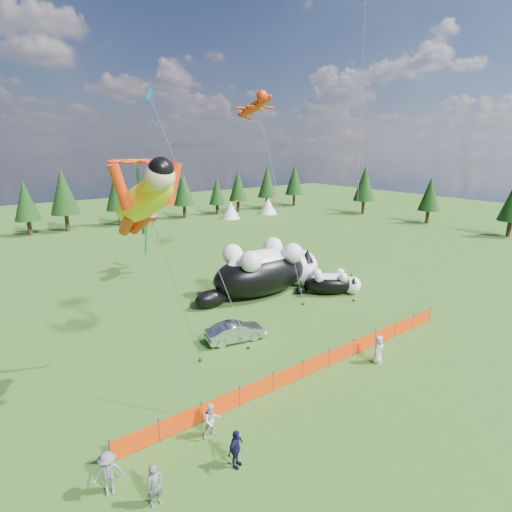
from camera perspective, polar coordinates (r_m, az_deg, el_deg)
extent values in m
plane|color=#0E3609|center=(24.79, 3.55, -13.26)|extent=(160.00, 160.00, 0.00)
cylinder|color=#262626|center=(18.00, -20.13, -24.73)|extent=(0.06, 0.06, 1.10)
cylinder|color=#262626|center=(18.44, -13.68, -23.04)|extent=(0.06, 0.06, 1.10)
cylinder|color=#262626|center=(19.08, -7.74, -21.21)|extent=(0.06, 0.06, 1.10)
cylinder|color=#262626|center=(19.90, -2.38, -19.34)|extent=(0.06, 0.06, 1.10)
cylinder|color=#262626|center=(20.88, 2.41, -17.49)|extent=(0.06, 0.06, 1.10)
cylinder|color=#262626|center=(22.00, 6.65, -15.72)|extent=(0.06, 0.06, 1.10)
cylinder|color=#262626|center=(23.23, 10.40, -14.07)|extent=(0.06, 0.06, 1.10)
cylinder|color=#262626|center=(24.57, 13.71, -12.53)|extent=(0.06, 0.06, 1.10)
cylinder|color=#262626|center=(25.99, 16.63, -11.13)|extent=(0.06, 0.06, 1.10)
cylinder|color=#262626|center=(27.49, 19.22, -9.85)|extent=(0.06, 0.06, 1.10)
cylinder|color=#262626|center=(29.04, 21.52, -8.69)|extent=(0.06, 0.06, 1.10)
cylinder|color=#262626|center=(30.65, 23.57, -7.64)|extent=(0.06, 0.06, 1.10)
cube|color=#F13705|center=(18.23, -16.83, -24.03)|extent=(2.00, 0.04, 0.90)
cube|color=#F13705|center=(18.77, -10.63, -22.26)|extent=(2.00, 0.04, 0.90)
cube|color=#F13705|center=(19.50, -4.99, -20.40)|extent=(2.00, 0.04, 0.90)
cube|color=#F13705|center=(20.40, 0.08, -18.52)|extent=(2.00, 0.04, 0.90)
cube|color=#F13705|center=(21.45, 4.59, -16.71)|extent=(2.00, 0.04, 0.90)
cube|color=#F13705|center=(22.63, 8.58, -14.99)|extent=(2.00, 0.04, 0.90)
cube|color=#F13705|center=(23.91, 12.10, -13.39)|extent=(2.00, 0.04, 0.90)
cube|color=#F13705|center=(25.30, 15.21, -11.92)|extent=(2.00, 0.04, 0.90)
cube|color=#F13705|center=(26.75, 17.96, -10.57)|extent=(2.00, 0.04, 0.90)
cube|color=#F13705|center=(28.28, 20.39, -9.35)|extent=(2.00, 0.04, 0.90)
cube|color=#F13705|center=(29.86, 22.56, -8.24)|extent=(2.00, 0.04, 0.90)
ellipsoid|color=black|center=(32.76, 0.81, -2.53)|extent=(8.93, 4.18, 3.57)
ellipsoid|color=white|center=(32.50, 0.82, -1.03)|extent=(6.75, 2.99, 2.18)
sphere|color=white|center=(35.36, 6.23, -1.59)|extent=(3.17, 3.17, 3.17)
sphere|color=#F35E81|center=(36.24, 7.81, -1.22)|extent=(0.44, 0.44, 0.44)
ellipsoid|color=black|center=(30.69, -6.37, -6.06)|extent=(2.78, 1.39, 1.39)
cone|color=black|center=(34.34, 7.35, 0.06)|extent=(1.11, 1.11, 1.11)
cone|color=black|center=(35.69, 5.27, 0.71)|extent=(1.11, 1.11, 1.11)
sphere|color=white|center=(34.56, 2.44, 1.32)|extent=(1.66, 1.66, 1.66)
sphere|color=white|center=(32.64, 5.25, 0.43)|extent=(1.66, 1.66, 1.66)
sphere|color=white|center=(32.22, -3.37, 0.26)|extent=(1.66, 1.66, 1.66)
sphere|color=white|center=(30.16, -0.73, -0.78)|extent=(1.66, 1.66, 1.66)
ellipsoid|color=black|center=(33.71, 10.36, -3.97)|extent=(4.50, 3.99, 1.66)
ellipsoid|color=white|center=(33.57, 10.40, -3.31)|extent=(3.35, 2.95, 1.01)
sphere|color=white|center=(34.15, 13.56, -4.06)|extent=(1.48, 1.48, 1.48)
sphere|color=#F35E81|center=(34.31, 14.57, -4.04)|extent=(0.21, 0.21, 0.21)
ellipsoid|color=black|center=(33.53, 6.59, -4.84)|extent=(1.43, 1.28, 0.65)
cone|color=black|center=(33.56, 13.80, -3.36)|extent=(0.52, 0.52, 0.52)
cone|color=black|center=(34.37, 13.44, -2.89)|extent=(0.52, 0.52, 0.52)
sphere|color=white|center=(34.22, 11.91, -2.38)|extent=(0.77, 0.77, 0.77)
sphere|color=white|center=(33.11, 12.34, -3.01)|extent=(0.77, 0.77, 0.77)
sphere|color=white|center=(33.86, 8.71, -2.41)|extent=(0.77, 0.77, 0.77)
sphere|color=white|center=(32.73, 9.03, -3.05)|extent=(0.77, 0.77, 0.77)
imported|color=silver|center=(25.57, -2.96, -10.75)|extent=(3.92, 2.03, 1.23)
imported|color=#5E5D63|center=(15.97, -14.24, -29.19)|extent=(0.60, 0.41, 1.59)
imported|color=beige|center=(18.19, -6.36, -22.31)|extent=(0.82, 0.55, 1.58)
imported|color=#141335|center=(16.85, -2.91, -25.81)|extent=(1.04, 0.82, 1.59)
imported|color=#5E5D63|center=(16.69, -20.38, -27.13)|extent=(1.18, 0.75, 1.71)
imported|color=beige|center=(24.13, 17.07, -12.62)|extent=(0.93, 0.76, 1.64)
cylinder|color=#595959|center=(20.23, -11.32, -5.08)|extent=(0.03, 0.03, 10.30)
cube|color=#262626|center=(23.76, -7.91, -14.53)|extent=(0.15, 0.15, 0.16)
cylinder|color=#595959|center=(33.44, 3.12, 8.22)|extent=(0.03, 0.03, 17.78)
cube|color=#262626|center=(31.38, 6.83, -6.79)|extent=(0.15, 0.15, 0.16)
cylinder|color=#595959|center=(19.13, -13.24, -3.97)|extent=(0.03, 0.03, 12.01)
cube|color=#262626|center=(19.81, -9.50, -21.42)|extent=(0.15, 0.15, 0.16)
cube|color=#198B2E|center=(20.57, -16.16, 5.84)|extent=(0.20, 0.20, 4.43)
cylinder|color=#595959|center=(24.20, -8.09, 4.83)|extent=(0.03, 0.03, 16.22)
cube|color=#262626|center=(24.82, -1.05, -12.99)|extent=(0.15, 0.15, 0.16)
cylinder|color=#595959|center=(33.85, 14.60, 14.84)|extent=(0.03, 0.03, 24.28)
cube|color=#262626|center=(32.72, 13.80, -6.19)|extent=(0.15, 0.15, 0.16)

